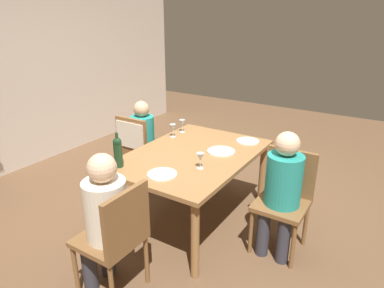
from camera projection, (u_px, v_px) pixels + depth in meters
name	position (u px, v px, depth m)	size (l,w,h in m)	color
ground_plane	(192.00, 218.00, 3.67)	(10.00, 10.00, 0.00)	brown
rear_room_partition	(17.00, 69.00, 4.56)	(6.40, 0.12, 2.70)	beige
dining_table	(192.00, 161.00, 3.43)	(1.57, 1.10, 0.75)	olive
chair_far_right	(136.00, 143.00, 4.10)	(0.46, 0.44, 0.92)	brown
chair_left_end	(117.00, 234.00, 2.52)	(0.44, 0.44, 0.92)	brown
chair_near	(285.00, 194.00, 3.08)	(0.44, 0.44, 0.92)	brown
person_woman_host	(144.00, 137.00, 4.21)	(0.32, 0.28, 1.08)	#33333D
person_man_bearded	(104.00, 215.00, 2.53)	(0.31, 0.36, 1.15)	#33333D
person_man_guest	(282.00, 186.00, 2.95)	(0.36, 0.31, 1.14)	#33333D
wine_bottle_tall_green	(118.00, 151.00, 3.06)	(0.08, 0.08, 0.32)	#19381E
wine_glass_near_left	(200.00, 158.00, 3.04)	(0.07, 0.07, 0.15)	silver
wine_glass_centre	(173.00, 128.00, 3.81)	(0.07, 0.07, 0.15)	silver
wine_glass_near_right	(182.00, 123.00, 3.97)	(0.07, 0.07, 0.15)	silver
dinner_plate_host	(162.00, 174.00, 2.95)	(0.26, 0.26, 0.01)	white
dinner_plate_guest_left	(221.00, 151.00, 3.44)	(0.28, 0.28, 0.01)	silver
dinner_plate_guest_right	(248.00, 141.00, 3.71)	(0.24, 0.24, 0.01)	silver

